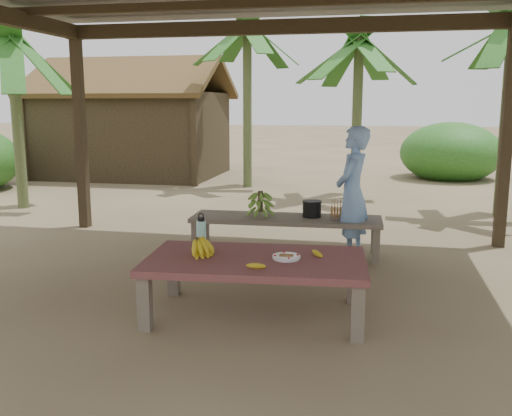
% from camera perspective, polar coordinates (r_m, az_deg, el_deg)
% --- Properties ---
extents(ground, '(80.00, 80.00, 0.00)m').
position_cam_1_polar(ground, '(5.51, -2.03, -8.16)').
color(ground, brown).
rests_on(ground, ground).
extents(work_table, '(1.87, 1.14, 0.50)m').
position_cam_1_polar(work_table, '(4.74, -0.03, -5.76)').
color(work_table, brown).
rests_on(work_table, ground).
extents(bench, '(2.22, 0.68, 0.45)m').
position_cam_1_polar(bench, '(6.65, 3.01, -1.38)').
color(bench, brown).
rests_on(bench, ground).
extents(ripe_banana_bunch, '(0.29, 0.25, 0.17)m').
position_cam_1_polar(ripe_banana_bunch, '(4.81, -5.98, -3.74)').
color(ripe_banana_bunch, yellow).
rests_on(ripe_banana_bunch, work_table).
extents(plate, '(0.23, 0.23, 0.04)m').
position_cam_1_polar(plate, '(4.68, 3.05, -4.93)').
color(plate, white).
rests_on(plate, work_table).
extents(loose_banana_front, '(0.16, 0.12, 0.04)m').
position_cam_1_polar(loose_banana_front, '(4.42, 0.01, -5.81)').
color(loose_banana_front, yellow).
rests_on(loose_banana_front, work_table).
extents(loose_banana_side, '(0.14, 0.13, 0.04)m').
position_cam_1_polar(loose_banana_side, '(4.80, 6.15, -4.54)').
color(loose_banana_side, yellow).
rests_on(loose_banana_side, work_table).
extents(water_flask, '(0.08, 0.08, 0.31)m').
position_cam_1_polar(water_flask, '(5.05, -5.49, -2.51)').
color(water_flask, '#42D0BE').
rests_on(water_flask, work_table).
extents(green_banana_stalk, '(0.29, 0.29, 0.32)m').
position_cam_1_polar(green_banana_stalk, '(6.65, 0.45, 0.51)').
color(green_banana_stalk, '#598C2D').
rests_on(green_banana_stalk, bench).
extents(cooking_pot, '(0.21, 0.21, 0.18)m').
position_cam_1_polar(cooking_pot, '(6.66, 5.61, -0.12)').
color(cooking_pot, black).
rests_on(cooking_pot, bench).
extents(skewer_rack, '(0.18, 0.09, 0.24)m').
position_cam_1_polar(skewer_rack, '(6.53, 8.16, -0.13)').
color(skewer_rack, '#A57F47').
rests_on(skewer_rack, bench).
extents(woman, '(0.50, 0.63, 1.51)m').
position_cam_1_polar(woman, '(6.52, 9.60, 1.46)').
color(woman, '#698EC7').
rests_on(woman, ground).
extents(hut, '(4.40, 3.43, 2.85)m').
position_cam_1_polar(hut, '(14.29, -12.06, 7.63)').
color(hut, black).
rests_on(hut, ground).
extents(banana_plant_ne, '(1.80, 1.80, 3.19)m').
position_cam_1_polar(banana_plant_ne, '(9.67, 24.26, 15.15)').
color(banana_plant_ne, '#596638').
rests_on(banana_plant_ne, ground).
extents(banana_plant_n, '(1.80, 1.80, 3.11)m').
position_cam_1_polar(banana_plant_n, '(10.79, 10.26, 14.92)').
color(banana_plant_n, '#596638').
rests_on(banana_plant_n, ground).
extents(banana_plant_nw, '(1.80, 1.80, 3.54)m').
position_cam_1_polar(banana_plant_nw, '(12.06, -0.89, 16.57)').
color(banana_plant_nw, '#596638').
rests_on(banana_plant_nw, ground).
extents(banana_plant_w, '(1.80, 1.80, 3.00)m').
position_cam_1_polar(banana_plant_w, '(10.37, -23.19, 13.86)').
color(banana_plant_w, '#596638').
rests_on(banana_plant_w, ground).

